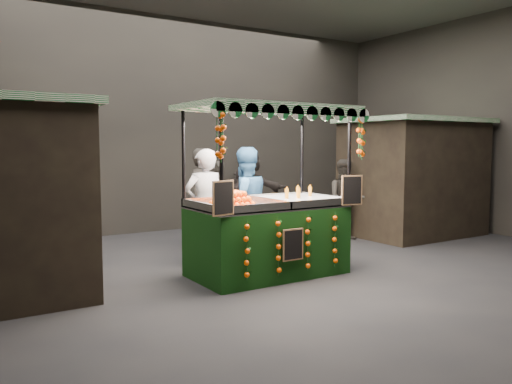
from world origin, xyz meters
TOP-DOWN VIEW (x-y plane):
  - ground at (0.00, 0.00)m, footprint 12.00×12.00m
  - market_hall at (0.00, 0.00)m, footprint 12.10×10.10m
  - neighbour_stall_right at (4.40, 1.50)m, footprint 3.00×2.20m
  - juice_stall at (-0.40, 0.14)m, footprint 2.68×1.58m
  - vendor_grey at (-0.91, 1.33)m, footprint 0.73×0.50m
  - vendor_blue at (-0.18, 1.25)m, footprint 0.99×0.79m
  - shopper_0 at (-0.32, 2.55)m, footprint 0.84×0.71m
  - shopper_1 at (2.68, 1.80)m, footprint 1.04×0.96m
  - shopper_2 at (0.66, 2.73)m, footprint 0.97×0.73m
  - shopper_3 at (1.84, 4.60)m, footprint 1.08×1.08m
  - shopper_5 at (1.39, 3.65)m, footprint 1.70×1.61m
  - shopper_6 at (1.09, 4.60)m, footprint 0.53×0.68m

SIDE VIEW (x-z plane):
  - ground at x=0.00m, z-range 0.00..0.00m
  - shopper_3 at x=1.84m, z-range 0.00..1.50m
  - shopper_2 at x=0.66m, z-range 0.00..1.53m
  - juice_stall at x=-0.40m, z-range -0.49..2.11m
  - shopper_6 at x=1.09m, z-range 0.00..1.63m
  - shopper_1 at x=2.68m, z-range 0.00..1.71m
  - shopper_5 at x=1.39m, z-range 0.00..1.92m
  - vendor_grey at x=-0.91m, z-range 0.00..1.94m
  - shopper_0 at x=-0.32m, z-range 0.00..1.95m
  - vendor_blue at x=-0.18m, z-range 0.00..1.97m
  - neighbour_stall_right at x=4.40m, z-range 0.01..2.61m
  - market_hall at x=0.00m, z-range 0.86..5.91m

